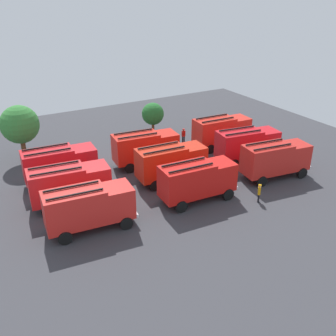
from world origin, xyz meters
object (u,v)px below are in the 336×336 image
traffic_cone_2 (125,199)px  firefighter_1 (259,192)px  fire_truck_0 (89,206)px  fire_truck_1 (197,179)px  fire_truck_5 (247,143)px  fire_truck_6 (60,163)px  tree_1 (153,114)px  firefighter_2 (183,135)px  traffic_cone_0 (196,142)px  fire_truck_3 (69,183)px  fire_truck_4 (171,161)px  tree_0 (20,125)px  firefighter_0 (135,151)px  traffic_cone_1 (207,159)px  fire_truck_8 (221,130)px  firefighter_3 (186,150)px  fire_truck_7 (145,147)px  fire_truck_2 (275,158)px

traffic_cone_2 → firefighter_1: bearing=-29.7°
fire_truck_0 → fire_truck_1: bearing=3.2°
fire_truck_5 → firefighter_1: (-4.86, -7.61, -1.16)m
fire_truck_6 → tree_1: bearing=31.3°
firefighter_2 → traffic_cone_0: 1.80m
fire_truck_3 → traffic_cone_0: size_ratio=12.79×
traffic_cone_0 → fire_truck_4: bearing=-137.4°
fire_truck_4 → tree_0: size_ratio=1.14×
firefighter_0 → traffic_cone_1: bearing=87.2°
fire_truck_5 → traffic_cone_0: (-1.99, 7.11, -1.86)m
tree_1 → traffic_cone_0: tree_1 is taller
firefighter_0 → fire_truck_6: bearing=-45.2°
traffic_cone_2 → fire_truck_0: bearing=-148.4°
tree_1 → fire_truck_5: bearing=-66.9°
tree_0 → fire_truck_8: bearing=-18.6°
fire_truck_4 → firefighter_0: size_ratio=4.57×
firefighter_3 → tree_0: (-16.18, 8.17, 3.39)m
fire_truck_0 → fire_truck_5: same height
traffic_cone_1 → firefighter_1: bearing=-96.5°
fire_truck_4 → traffic_cone_2: (-5.72, -1.59, -1.82)m
firefighter_3 → fire_truck_5: bearing=-149.2°
firefighter_3 → traffic_cone_1: size_ratio=2.77×
fire_truck_0 → fire_truck_7: 13.00m
fire_truck_8 → tree_0: tree_0 is taller
fire_truck_3 → firefighter_2: 18.56m
fire_truck_1 → traffic_cone_1: bearing=52.0°
fire_truck_8 → firefighter_0: size_ratio=4.56×
fire_truck_5 → traffic_cone_1: 4.70m
fire_truck_3 → firefighter_1: size_ratio=4.21×
fire_truck_5 → traffic_cone_1: bearing=158.2°
fire_truck_6 → fire_truck_8: same height
firefighter_0 → firefighter_1: size_ratio=0.91×
firefighter_2 → tree_1: size_ratio=0.41×
fire_truck_0 → firefighter_0: fire_truck_0 is taller
fire_truck_7 → firefighter_3: fire_truck_7 is taller
fire_truck_1 → traffic_cone_2: fire_truck_1 is taller
fire_truck_4 → tree_1: (4.45, 12.37, 0.82)m
tree_1 → traffic_cone_1: bearing=-81.6°
fire_truck_3 → fire_truck_8: bearing=18.5°
fire_truck_3 → traffic_cone_0: fire_truck_3 is taller
firefighter_1 → fire_truck_0: bearing=-148.4°
fire_truck_6 → traffic_cone_0: size_ratio=12.69×
firefighter_3 → tree_1: (0.10, 8.32, 2.02)m
firefighter_1 → tree_1: 20.09m
fire_truck_6 → traffic_cone_2: size_ratio=11.10×
fire_truck_2 → fire_truck_7: (-10.07, 9.25, 0.00)m
firefighter_1 → tree_0: (-16.69, 19.83, 3.35)m
fire_truck_2 → firefighter_0: size_ratio=4.64×
fire_truck_2 → firefighter_1: fire_truck_2 is taller
fire_truck_1 → traffic_cone_1: size_ratio=11.97×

